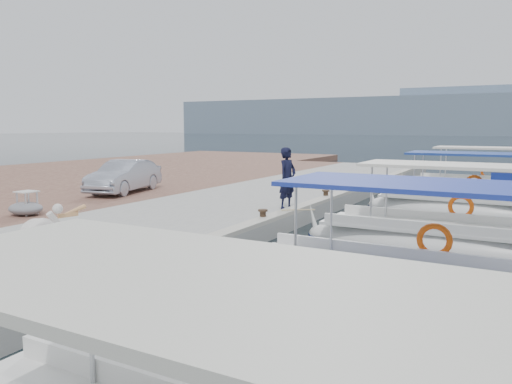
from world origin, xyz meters
TOP-DOWN VIEW (x-y plane):
  - ground at (0.00, 0.00)m, footprint 400.00×400.00m
  - concrete_quay at (-3.00, 5.00)m, footprint 6.00×40.00m
  - quay_curb at (-0.22, 5.00)m, footprint 0.44×40.00m
  - cobblestone_strip at (-8.00, 5.00)m, footprint 4.00×40.00m
  - fishing_caique_b at (4.44, -2.12)m, footprint 7.70×2.44m
  - fishing_caique_c at (4.38, 2.63)m, footprint 7.59×2.12m
  - fishing_caique_d at (4.24, 8.82)m, footprint 7.08×2.29m
  - fishing_caique_e at (4.23, 14.57)m, footprint 7.28×2.23m
  - mooring_bollards at (-0.35, 1.50)m, footprint 0.28×20.28m
  - pelican at (-2.23, -4.40)m, footprint 0.64×1.45m
  - fisherman at (-0.60, 3.67)m, footprint 0.61×0.81m
  - parked_car at (-8.25, 4.27)m, footprint 2.27×4.21m
  - tarp_bundle at (-7.12, -1.17)m, footprint 1.10×0.90m
  - folding_table at (-7.11, -1.11)m, footprint 0.55×0.55m

SIDE VIEW (x-z plane):
  - ground at x=0.00m, z-range 0.00..0.00m
  - fishing_caique_b at x=4.44m, z-range -1.29..1.54m
  - fishing_caique_e at x=4.23m, z-range -1.29..1.54m
  - fishing_caique_c at x=4.38m, z-range -1.29..1.54m
  - fishing_caique_d at x=4.24m, z-range -1.22..1.61m
  - concrete_quay at x=-3.00m, z-range 0.00..0.50m
  - cobblestone_strip at x=-8.00m, z-range 0.00..0.50m
  - quay_curb at x=-0.22m, z-range 0.50..0.62m
  - mooring_bollards at x=-0.35m, z-range 0.53..0.86m
  - tarp_bundle at x=-7.12m, z-range 0.50..0.90m
  - folding_table at x=-7.11m, z-range 0.66..1.39m
  - pelican at x=-2.23m, z-range 0.52..1.63m
  - parked_car at x=-8.25m, z-range 0.50..1.82m
  - fisherman at x=-0.60m, z-range 0.50..2.51m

